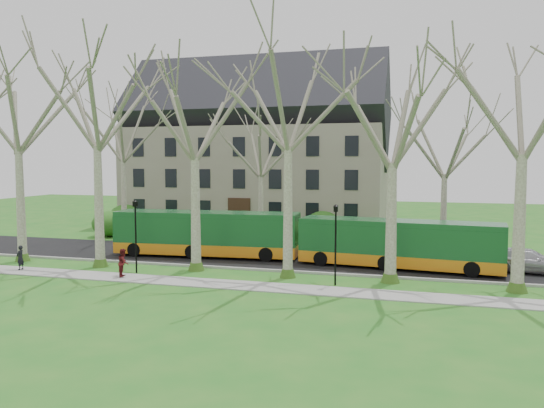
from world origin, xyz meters
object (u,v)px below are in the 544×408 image
Objects in this scene: pedestrian_a at (20,258)px; pedestrian_b at (123,263)px; bus_lead at (207,233)px; bus_follow at (399,243)px; sedan at (528,261)px.

pedestrian_b reaches higher than pedestrian_a.
bus_follow is at bearing -6.49° from bus_lead.
bus_follow is at bearing 103.28° from pedestrian_a.
bus_lead is at bearing 98.62° from sedan.
bus_follow reaches higher than pedestrian_b.
bus_lead reaches higher than sedan.
pedestrian_a is at bearing -145.22° from bus_lead.
sedan is at bearing 11.31° from bus_follow.
sedan is 30.71m from pedestrian_a.
pedestrian_b reaches higher than sedan.
bus_follow is at bearing -85.79° from pedestrian_b.
bus_follow is 23.30m from pedestrian_a.
pedestrian_b is (7.10, 0.00, 0.06)m from pedestrian_a.
bus_follow is 16.63m from pedestrian_b.
pedestrian_a is (-29.80, -7.44, 0.05)m from sedan.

